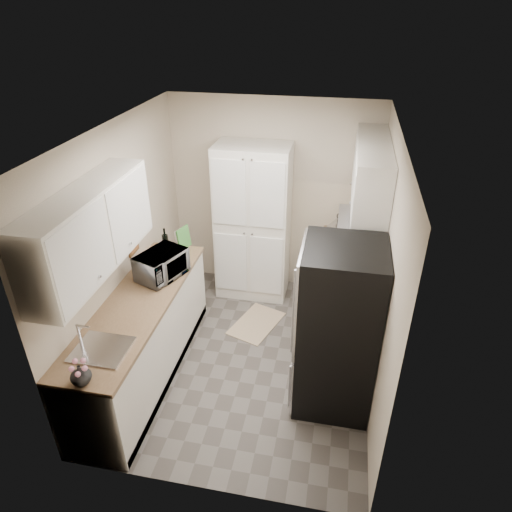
{
  "coord_description": "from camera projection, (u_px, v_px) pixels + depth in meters",
  "views": [
    {
      "loc": [
        0.84,
        -3.75,
        3.5
      ],
      "look_at": [
        0.07,
        0.15,
        1.21
      ],
      "focal_mm": 32.0,
      "sensor_mm": 36.0,
      "label": 1
    }
  ],
  "objects": [
    {
      "name": "ground",
      "position": [
        247.0,
        356.0,
        5.08
      ],
      "size": [
        3.2,
        3.2,
        0.0
      ],
      "primitive_type": "plane",
      "color": "#56514C",
      "rests_on": "ground"
    },
    {
      "name": "room_shell",
      "position": [
        244.0,
        225.0,
        4.26
      ],
      "size": [
        2.64,
        3.24,
        2.52
      ],
      "color": "beige",
      "rests_on": "ground"
    },
    {
      "name": "pantry_cabinet",
      "position": [
        253.0,
        223.0,
        5.73
      ],
      "size": [
        0.9,
        0.55,
        2.0
      ],
      "primitive_type": "cube",
      "color": "silver",
      "rests_on": "ground"
    },
    {
      "name": "base_cabinet_left",
      "position": [
        144.0,
        339.0,
        4.66
      ],
      "size": [
        0.6,
        2.3,
        0.88
      ],
      "primitive_type": "cube",
      "color": "silver",
      "rests_on": "ground"
    },
    {
      "name": "countertop_left",
      "position": [
        138.0,
        302.0,
        4.43
      ],
      "size": [
        0.63,
        2.33,
        0.04
      ],
      "primitive_type": "cube",
      "color": "#846647",
      "rests_on": "base_cabinet_left"
    },
    {
      "name": "base_cabinet_right",
      "position": [
        344.0,
        276.0,
        5.71
      ],
      "size": [
        0.6,
        0.8,
        0.88
      ],
      "primitive_type": "cube",
      "color": "silver",
      "rests_on": "ground"
    },
    {
      "name": "countertop_right",
      "position": [
        348.0,
        244.0,
        5.48
      ],
      "size": [
        0.63,
        0.83,
        0.04
      ],
      "primitive_type": "cube",
      "color": "#846647",
      "rests_on": "base_cabinet_right"
    },
    {
      "name": "electric_range",
      "position": [
        341.0,
        311.0,
        5.01
      ],
      "size": [
        0.71,
        0.78,
        1.13
      ],
      "color": "#B7B7BC",
      "rests_on": "ground"
    },
    {
      "name": "refrigerator",
      "position": [
        338.0,
        330.0,
        4.15
      ],
      "size": [
        0.7,
        0.72,
        1.7
      ],
      "primitive_type": "cube",
      "color": "#B7B7BC",
      "rests_on": "ground"
    },
    {
      "name": "microwave",
      "position": [
        162.0,
        265.0,
        4.73
      ],
      "size": [
        0.51,
        0.6,
        0.28
      ],
      "primitive_type": "imported",
      "rotation": [
        0.0,
        0.0,
        1.2
      ],
      "color": "silver",
      "rests_on": "countertop_left"
    },
    {
      "name": "wine_bottle",
      "position": [
        165.0,
        241.0,
        5.2
      ],
      "size": [
        0.07,
        0.07,
        0.27
      ],
      "primitive_type": "cylinder",
      "color": "black",
      "rests_on": "countertop_left"
    },
    {
      "name": "flower_vase",
      "position": [
        81.0,
        375.0,
        3.45
      ],
      "size": [
        0.17,
        0.17,
        0.17
      ],
      "primitive_type": "imported",
      "rotation": [
        0.0,
        0.0,
        0.06
      ],
      "color": "silver",
      "rests_on": "countertop_left"
    },
    {
      "name": "cutting_board",
      "position": [
        184.0,
        238.0,
        5.28
      ],
      "size": [
        0.08,
        0.2,
        0.26
      ],
      "primitive_type": "cube",
      "rotation": [
        0.0,
        0.0,
        -0.31
      ],
      "color": "#3F8A39",
      "rests_on": "countertop_left"
    },
    {
      "name": "toaster_oven",
      "position": [
        347.0,
        232.0,
        5.42
      ],
      "size": [
        0.48,
        0.53,
        0.25
      ],
      "primitive_type": "cube",
      "rotation": [
        0.0,
        0.0,
        -0.41
      ],
      "color": "#A6A7AA",
      "rests_on": "countertop_right"
    },
    {
      "name": "fruit_basket",
      "position": [
        348.0,
        218.0,
        5.35
      ],
      "size": [
        0.35,
        0.35,
        0.11
      ],
      "primitive_type": null,
      "rotation": [
        0.0,
        0.0,
        -0.4
      ],
      "color": "#E34A14",
      "rests_on": "toaster_oven"
    },
    {
      "name": "kitchen_mat",
      "position": [
        256.0,
        323.0,
        5.58
      ],
      "size": [
        0.66,
        0.82,
        0.01
      ],
      "primitive_type": "cube",
      "rotation": [
        0.0,
        0.0,
        -0.33
      ],
      "color": "tan",
      "rests_on": "ground"
    }
  ]
}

